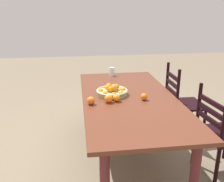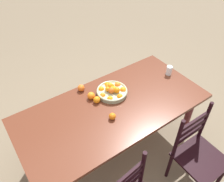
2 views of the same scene
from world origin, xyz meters
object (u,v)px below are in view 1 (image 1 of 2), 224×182
(chair_near_window, at_px, (221,134))
(fruit_bowl, at_px, (112,91))
(drinking_glass, at_px, (112,72))
(orange_loose_0, at_px, (91,101))
(orange_loose_1, at_px, (117,98))
(chair_by_cabinet, at_px, (181,103))
(orange_loose_2, at_px, (144,97))
(orange_loose_3, at_px, (108,99))
(dining_table, at_px, (129,105))

(chair_near_window, bearing_deg, fruit_bowl, 59.23)
(fruit_bowl, height_order, drinking_glass, fruit_bowl)
(orange_loose_0, relative_size, orange_loose_1, 1.05)
(chair_by_cabinet, xyz_separation_m, drinking_glass, (-0.39, -0.83, 0.34))
(drinking_glass, bearing_deg, chair_by_cabinet, 65.18)
(orange_loose_0, bearing_deg, chair_by_cabinet, 117.34)
(orange_loose_2, bearing_deg, drinking_glass, -168.73)
(orange_loose_3, height_order, drinking_glass, drinking_glass)
(orange_loose_0, relative_size, orange_loose_2, 1.12)
(chair_near_window, distance_m, orange_loose_3, 1.14)
(fruit_bowl, xyz_separation_m, orange_loose_0, (0.24, -0.23, -0.00))
(orange_loose_1, relative_size, drinking_glass, 0.65)
(chair_by_cabinet, bearing_deg, chair_near_window, -175.31)
(chair_near_window, distance_m, fruit_bowl, 1.15)
(orange_loose_0, bearing_deg, orange_loose_2, 94.79)
(chair_near_window, xyz_separation_m, orange_loose_3, (-0.24, -1.06, 0.33))
(chair_near_window, xyz_separation_m, orange_loose_0, (-0.21, -1.23, 0.32))
(chair_near_window, bearing_deg, drinking_glass, 30.52)
(chair_near_window, height_order, drinking_glass, chair_near_window)
(fruit_bowl, distance_m, orange_loose_0, 0.34)
(fruit_bowl, bearing_deg, orange_loose_1, 4.81)
(orange_loose_1, bearing_deg, chair_by_cabinet, 121.53)
(dining_table, height_order, orange_loose_1, orange_loose_1)
(orange_loose_2, bearing_deg, orange_loose_0, -85.21)
(orange_loose_3, bearing_deg, dining_table, 117.86)
(drinking_glass, bearing_deg, orange_loose_1, -5.12)
(chair_by_cabinet, xyz_separation_m, orange_loose_3, (0.58, -1.00, 0.33))
(fruit_bowl, height_order, orange_loose_1, fruit_bowl)
(chair_near_window, bearing_deg, dining_table, 60.80)
(dining_table, height_order, fruit_bowl, fruit_bowl)
(dining_table, distance_m, chair_near_window, 0.93)
(orange_loose_1, bearing_deg, chair_near_window, 75.40)
(chair_by_cabinet, distance_m, orange_loose_0, 1.36)
(drinking_glass, bearing_deg, orange_loose_3, -9.80)
(dining_table, xyz_separation_m, orange_loose_0, (0.14, -0.40, 0.13))
(orange_loose_0, xyz_separation_m, orange_loose_3, (-0.02, 0.17, 0.00))
(chair_by_cabinet, bearing_deg, orange_loose_3, 120.56)
(orange_loose_2, bearing_deg, fruit_bowl, -124.58)
(dining_table, height_order, chair_by_cabinet, chair_by_cabinet)
(orange_loose_3, bearing_deg, chair_by_cabinet, 120.15)
(fruit_bowl, bearing_deg, orange_loose_2, 55.42)
(orange_loose_2, bearing_deg, chair_by_cabinet, 131.02)
(orange_loose_1, bearing_deg, fruit_bowl, -175.19)
(orange_loose_0, height_order, orange_loose_1, orange_loose_0)
(fruit_bowl, distance_m, orange_loose_1, 0.20)
(dining_table, distance_m, drinking_glass, 0.86)
(orange_loose_3, relative_size, drinking_glass, 0.72)
(orange_loose_1, relative_size, orange_loose_3, 0.90)
(fruit_bowl, bearing_deg, orange_loose_3, -16.40)
(orange_loose_0, distance_m, orange_loose_2, 0.53)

